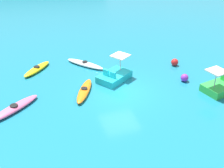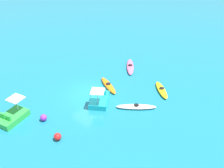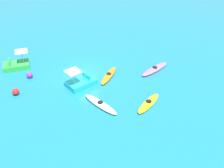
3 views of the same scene
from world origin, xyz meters
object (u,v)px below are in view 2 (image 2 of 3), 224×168
(kayak_white, at_px, (136,107))
(pedal_boat_cyan, at_px, (99,99))
(kayak_pink, at_px, (130,67))
(pedal_boat_green, at_px, (12,116))
(kayak_orange, at_px, (108,85))
(buoy_red, at_px, (58,137))
(buoy_purple, at_px, (43,118))
(kayak_yellow, at_px, (161,90))

(kayak_white, distance_m, pedal_boat_cyan, 3.28)
(kayak_pink, bearing_deg, pedal_boat_green, -7.58)
(kayak_pink, distance_m, kayak_white, 7.22)
(kayak_orange, distance_m, buoy_red, 7.96)
(pedal_boat_cyan, bearing_deg, buoy_purple, -20.01)
(pedal_boat_cyan, relative_size, buoy_red, 5.06)
(kayak_white, height_order, kayak_yellow, same)
(kayak_orange, xyz_separation_m, kayak_yellow, (-2.69, 4.30, 0.00))
(kayak_pink, xyz_separation_m, pedal_boat_cyan, (6.87, 1.88, 0.17))
(kayak_white, distance_m, pedal_boat_green, 10.11)
(kayak_yellow, height_order, pedal_boat_cyan, pedal_boat_cyan)
(kayak_pink, bearing_deg, pedal_boat_cyan, 15.29)
(kayak_pink, distance_m, pedal_boat_cyan, 7.12)
(kayak_white, relative_size, kayak_yellow, 1.15)
(kayak_orange, height_order, pedal_boat_green, pedal_boat_green)
(kayak_white, bearing_deg, kayak_pink, -138.33)
(buoy_red, relative_size, buoy_purple, 1.02)
(buoy_purple, bearing_deg, kayak_yellow, 153.66)
(kayak_pink, relative_size, pedal_boat_cyan, 1.15)
(kayak_white, xyz_separation_m, buoy_purple, (6.12, -4.62, 0.11))
(buoy_purple, bearing_deg, kayak_pink, -179.08)
(pedal_boat_green, bearing_deg, kayak_pink, 172.42)
(kayak_yellow, bearing_deg, kayak_orange, -57.90)
(pedal_boat_green, xyz_separation_m, buoy_red, (-0.97, 4.47, -0.06))
(kayak_white, relative_size, pedal_boat_cyan, 1.07)
(pedal_boat_cyan, bearing_deg, kayak_white, 116.79)
(kayak_pink, xyz_separation_m, buoy_purple, (11.52, 0.18, 0.11))
(kayak_orange, distance_m, pedal_boat_cyan, 2.71)
(kayak_pink, relative_size, kayak_orange, 1.03)
(kayak_pink, relative_size, buoy_red, 5.81)
(pedal_boat_cyan, height_order, buoy_red, pedal_boat_cyan)
(pedal_boat_cyan, bearing_deg, kayak_pink, -164.71)
(kayak_white, relative_size, pedal_boat_green, 1.13)
(kayak_white, xyz_separation_m, kayak_orange, (-0.97, -4.06, 0.00))
(buoy_purple, bearing_deg, kayak_orange, 175.56)
(kayak_orange, xyz_separation_m, buoy_red, (7.70, 1.99, 0.12))
(kayak_white, bearing_deg, pedal_boat_green, -40.35)
(kayak_yellow, xyz_separation_m, pedal_boat_cyan, (5.14, -3.15, 0.17))
(kayak_white, height_order, buoy_purple, buoy_purple)
(kayak_orange, relative_size, kayak_yellow, 1.19)
(kayak_pink, height_order, pedal_boat_green, pedal_boat_green)
(kayak_pink, xyz_separation_m, kayak_yellow, (1.73, 5.03, 0.00))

